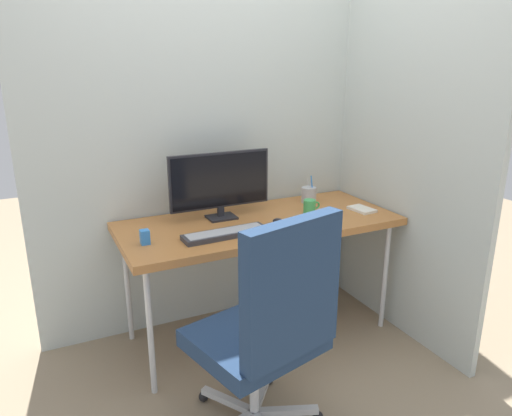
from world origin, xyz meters
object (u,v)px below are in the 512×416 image
notebook (362,209)px  desk_clamp_accessory (145,237)px  monitor (220,182)px  coffee_mug (310,207)px  office_chair (270,324)px  pen_holder (309,195)px  keyboard (225,234)px  mouse (279,222)px

notebook → desk_clamp_accessory: (-1.33, 0.02, 0.03)m
monitor → notebook: bearing=-16.5°
coffee_mug → office_chair: bearing=-130.7°
office_chair → pen_holder: office_chair is taller
office_chair → monitor: monitor is taller
keyboard → notebook: size_ratio=2.86×
monitor → pen_holder: bearing=4.4°
keyboard → pen_holder: bearing=25.3°
coffee_mug → monitor: bearing=162.1°
keyboard → desk_clamp_accessory: desk_clamp_accessory is taller
notebook → monitor: bearing=157.1°
mouse → notebook: size_ratio=0.51×
mouse → coffee_mug: (0.27, 0.11, 0.02)m
pen_holder → coffee_mug: 0.25m
pen_holder → coffee_mug: (-0.12, -0.21, -0.01)m
coffee_mug → notebook: bearing=-14.3°
pen_holder → desk_clamp_accessory: size_ratio=2.37×
office_chair → keyboard: (0.07, 0.64, 0.17)m
notebook → desk_clamp_accessory: desk_clamp_accessory is taller
monitor → mouse: (0.24, -0.27, -0.19)m
keyboard → mouse: bearing=3.2°
coffee_mug → desk_clamp_accessory: (-1.00, -0.06, -0.01)m
mouse → coffee_mug: bearing=4.3°
mouse → desk_clamp_accessory: size_ratio=1.11×
monitor → coffee_mug: (0.51, -0.16, -0.17)m
monitor → pen_holder: (0.63, 0.05, -0.16)m
keyboard → desk_clamp_accessory: size_ratio=6.18×
keyboard → coffee_mug: (0.60, 0.13, 0.03)m
office_chair → keyboard: 0.67m
office_chair → notebook: bearing=34.9°
keyboard → coffee_mug: size_ratio=4.28×
pen_holder → office_chair: bearing=-128.8°
notebook → pen_holder: bearing=117.7°
office_chair → pen_holder: bearing=51.2°
notebook → coffee_mug: coffee_mug is taller
office_chair → monitor: bearing=80.3°
office_chair → keyboard: bearing=84.0°
pen_holder → mouse: bearing=-140.7°
mouse → pen_holder: bearing=21.2°
office_chair → desk_clamp_accessory: (-0.34, 0.71, 0.20)m
monitor → pen_holder: monitor is taller
desk_clamp_accessory → notebook: bearing=-1.0°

